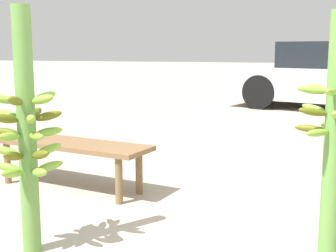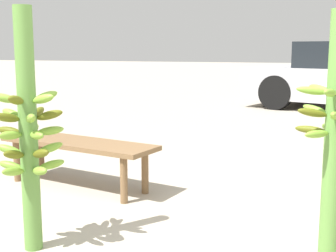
# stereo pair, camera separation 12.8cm
# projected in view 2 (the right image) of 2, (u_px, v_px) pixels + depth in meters

# --- Properties ---
(banana_stalk_left) EXTENTS (0.42, 0.42, 1.46)m
(banana_stalk_left) POSITION_uv_depth(u_px,v_px,m) (28.00, 132.00, 2.77)
(banana_stalk_left) COLOR #5B8C3D
(banana_stalk_left) RESTS_ON ground_plane
(banana_stalk_center) EXTENTS (0.43, 0.44, 1.42)m
(banana_stalk_center) POSITION_uv_depth(u_px,v_px,m) (335.00, 137.00, 2.51)
(banana_stalk_center) COLOR #5B8C3D
(banana_stalk_center) RESTS_ON ground_plane
(market_bench) EXTENTS (1.55, 0.71, 0.42)m
(market_bench) POSITION_uv_depth(u_px,v_px,m) (77.00, 147.00, 4.11)
(market_bench) COLOR brown
(market_bench) RESTS_ON ground_plane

